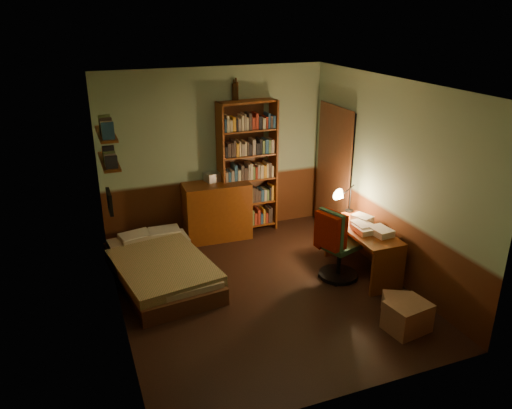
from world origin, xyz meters
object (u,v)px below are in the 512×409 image
object	(u,v)px
desk_lamp	(351,189)
cardboard_box_b	(399,306)
mini_stereo	(213,177)
dresser	(217,211)
bookshelf	(248,168)
office_chair	(340,239)
desk	(363,251)
bed	(160,259)
cardboard_box_a	(407,317)

from	to	relation	value
desk_lamp	cardboard_box_b	xyz separation A→B (m)	(-0.29, -1.66, -0.86)
mini_stereo	desk_lamp	xyz separation A→B (m)	(1.64, -1.31, 0.02)
mini_stereo	desk_lamp	distance (m)	2.10
dresser	mini_stereo	world-z (taller)	mini_stereo
mini_stereo	bookshelf	size ratio (longest dim) A/B	0.12
dresser	bookshelf	distance (m)	0.82
dresser	office_chair	size ratio (longest dim) A/B	0.91
bookshelf	desk_lamp	bearing A→B (deg)	-54.41
dresser	desk_lamp	world-z (taller)	desk_lamp
desk_lamp	desk	bearing A→B (deg)	-93.67
bookshelf	desk_lamp	xyz separation A→B (m)	(1.10, -1.27, -0.06)
desk	dresser	bearing A→B (deg)	131.03
bed	desk_lamp	world-z (taller)	desk_lamp
mini_stereo	cardboard_box_a	size ratio (longest dim) A/B	0.55
cardboard_box_a	bookshelf	bearing A→B (deg)	102.68
bookshelf	desk_lamp	distance (m)	1.68
desk_lamp	cardboard_box_a	size ratio (longest dim) A/B	1.48
desk_lamp	cardboard_box_b	world-z (taller)	desk_lamp
mini_stereo	bookshelf	distance (m)	0.55
desk	office_chair	world-z (taller)	office_chair
mini_stereo	cardboard_box_b	distance (m)	3.37
office_chair	bed	bearing A→B (deg)	141.87
bookshelf	cardboard_box_a	xyz separation A→B (m)	(0.72, -3.20, -0.88)
bookshelf	office_chair	world-z (taller)	bookshelf
desk	desk_lamp	world-z (taller)	desk_lamp
bed	desk	world-z (taller)	desk
cardboard_box_b	office_chair	bearing A→B (deg)	100.85
office_chair	cardboard_box_a	distance (m)	1.38
mini_stereo	desk_lamp	bearing A→B (deg)	-52.45
mini_stereo	cardboard_box_b	xyz separation A→B (m)	(1.35, -2.97, -0.84)
cardboard_box_b	desk	bearing A→B (deg)	81.47
mini_stereo	desk_lamp	size ratio (longest dim) A/B	0.37
office_chair	cardboard_box_b	distance (m)	1.15
cardboard_box_a	office_chair	bearing A→B (deg)	95.01
bookshelf	desk	size ratio (longest dim) A/B	1.73
desk	bookshelf	bearing A→B (deg)	118.10
mini_stereo	office_chair	world-z (taller)	office_chair
mini_stereo	cardboard_box_a	world-z (taller)	mini_stereo
desk	cardboard_box_a	world-z (taller)	desk
desk_lamp	cardboard_box_a	bearing A→B (deg)	-92.35
dresser	mini_stereo	bearing A→B (deg)	92.79
desk	bed	bearing A→B (deg)	163.66
dresser	desk	world-z (taller)	dresser
mini_stereo	bed	bearing A→B (deg)	-148.24
bookshelf	desk	world-z (taller)	bookshelf
mini_stereo	office_chair	distance (m)	2.27
mini_stereo	bookshelf	bearing A→B (deg)	-18.10
office_chair	desk	bearing A→B (deg)	-18.01
cardboard_box_b	bookshelf	bearing A→B (deg)	105.39
office_chair	cardboard_box_a	xyz separation A→B (m)	(0.12, -1.32, -0.38)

